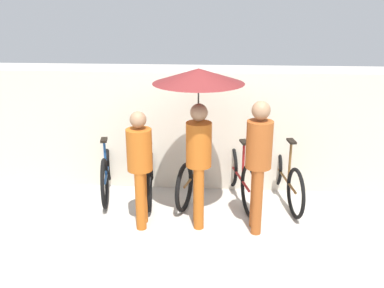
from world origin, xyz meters
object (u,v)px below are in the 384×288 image
parked_bicycle_2 (194,173)px  parked_bicycle_1 (150,171)px  parked_bicycle_4 (284,176)px  pedestrian_trailing (259,157)px  parked_bicycle_0 (107,169)px  pedestrian_center (199,100)px  parked_bicycle_3 (239,175)px  pedestrian_leading (140,162)px

parked_bicycle_2 → parked_bicycle_1: bearing=102.7°
parked_bicycle_1 → parked_bicycle_2: size_ratio=1.05×
parked_bicycle_1 → parked_bicycle_2: parked_bicycle_1 is taller
parked_bicycle_4 → pedestrian_trailing: (-0.48, -0.92, 0.63)m
parked_bicycle_0 → pedestrian_center: 2.07m
parked_bicycle_3 → pedestrian_leading: 1.63m
parked_bicycle_0 → parked_bicycle_4: (2.65, -0.05, -0.01)m
parked_bicycle_3 → pedestrian_center: size_ratio=0.85×
parked_bicycle_4 → pedestrian_center: 1.92m
parked_bicycle_4 → parked_bicycle_2: bearing=80.0°
pedestrian_trailing → parked_bicycle_4: bearing=60.1°
parked_bicycle_4 → parked_bicycle_0: bearing=80.5°
parked_bicycle_4 → pedestrian_center: (-1.23, -0.75, 1.28)m
pedestrian_leading → pedestrian_center: size_ratio=0.76×
pedestrian_leading → parked_bicycle_3: bearing=30.6°
parked_bicycle_4 → pedestrian_center: bearing=113.0°
parked_bicycle_2 → parked_bicycle_3: bearing=-84.0°
parked_bicycle_2 → pedestrian_leading: pedestrian_leading is taller
parked_bicycle_1 → pedestrian_center: bearing=-142.6°
parked_bicycle_0 → parked_bicycle_3: (1.99, -0.09, 0.00)m
parked_bicycle_1 → parked_bicycle_3: bearing=-100.2°
parked_bicycle_0 → parked_bicycle_3: parked_bicycle_3 is taller
parked_bicycle_3 → pedestrian_center: 1.56m
parked_bicycle_0 → pedestrian_leading: (0.70, -0.96, 0.52)m
parked_bicycle_2 → parked_bicycle_4: size_ratio=0.95×
pedestrian_center → parked_bicycle_4: bearing=25.4°
parked_bicycle_1 → pedestrian_center: pedestrian_center is taller
parked_bicycle_1 → parked_bicycle_4: 1.99m
parked_bicycle_0 → parked_bicycle_2: 1.33m
parked_bicycle_0 → pedestrian_trailing: pedestrian_trailing is taller
pedestrian_leading → parked_bicycle_4: bearing=21.6°
parked_bicycle_2 → pedestrian_leading: size_ratio=1.07×
parked_bicycle_1 → parked_bicycle_2: bearing=-96.9°
pedestrian_leading → pedestrian_trailing: size_ratio=0.91×
parked_bicycle_0 → parked_bicycle_2: parked_bicycle_0 is taller
pedestrian_center → parked_bicycle_0: bearing=144.8°
parked_bicycle_3 → pedestrian_trailing: size_ratio=1.01×
parked_bicycle_4 → pedestrian_trailing: size_ratio=1.03×
parked_bicycle_0 → parked_bicycle_1: size_ratio=0.96×
parked_bicycle_2 → pedestrian_trailing: (0.84, -0.96, 0.63)m
parked_bicycle_2 → parked_bicycle_3: (0.66, -0.08, 0.02)m
parked_bicycle_0 → pedestrian_leading: 1.30m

